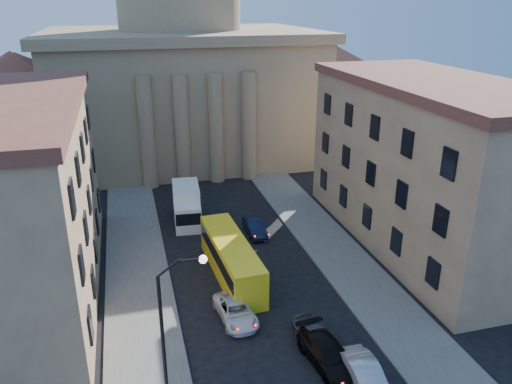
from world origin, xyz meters
The scene contains 13 objects.
sidewalk_left centered at (-8.50, 18.00, 0.07)m, with size 5.00×60.00×0.15m, color #55534D.
sidewalk_right centered at (8.50, 18.00, 0.07)m, with size 5.00×60.00×0.15m, color #55534D.
church centered at (0.00, 55.47, 11.88)m, with size 68.02×28.76×36.60m.
building_left centered at (-17.00, 22.00, 7.42)m, with size 11.60×26.60×14.70m.
building_right centered at (17.00, 22.00, 7.42)m, with size 11.60×26.60×14.70m.
street_lamp centered at (-6.97, 8.00, 5.29)m, with size 2.62×0.44×8.83m.
car_right_near centered at (3.50, 6.16, 0.79)m, with size 1.67×4.79×1.58m, color #A8ABB0.
car_left_mid centered at (-2.17, 14.43, 0.67)m, with size 2.21×4.80×1.33m, color white.
car_right_mid centered at (2.23, 8.46, 0.79)m, with size 2.21×5.45×1.58m, color black.
car_right_far centered at (2.20, 10.36, 0.74)m, with size 1.74×4.33×1.48m, color #46464A.
car_right_distant centered at (2.59, 27.17, 0.71)m, with size 1.51×4.32×1.42m, color black.
city_bus centered at (-1.19, 20.21, 1.67)m, with size 3.12×11.12×3.10m.
box_truck centered at (-3.17, 31.77, 1.67)m, with size 3.06×6.63×3.54m.
Camera 1 is at (-8.37, -14.09, 20.85)m, focal length 35.00 mm.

